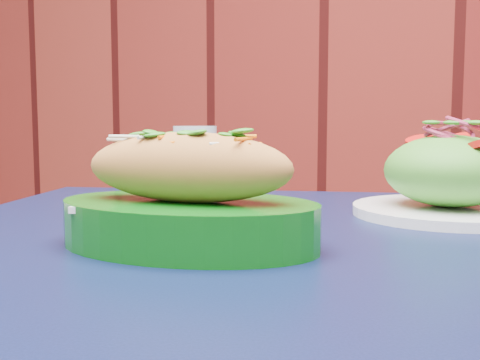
% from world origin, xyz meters
% --- Properties ---
extents(cafe_table, '(1.00, 1.00, 0.75)m').
position_xyz_m(cafe_table, '(-0.04, 1.70, 0.66)').
color(cafe_table, black).
rests_on(cafe_table, ground).
extents(banh_mi_basket, '(0.27, 0.19, 0.12)m').
position_xyz_m(banh_mi_basket, '(-0.10, 1.64, 0.79)').
color(banh_mi_basket, '#095910').
rests_on(banh_mi_basket, cafe_table).
extents(salad_plate, '(0.24, 0.24, 0.12)m').
position_xyz_m(salad_plate, '(0.10, 1.93, 0.80)').
color(salad_plate, white).
rests_on(salad_plate, cafe_table).
extents(water_glass, '(0.07, 0.07, 0.11)m').
position_xyz_m(water_glass, '(-0.28, 1.96, 0.80)').
color(water_glass, silver).
rests_on(water_glass, cafe_table).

